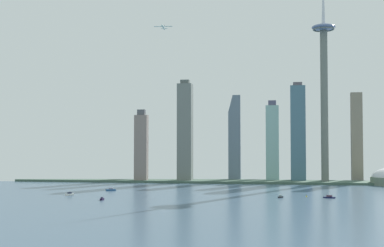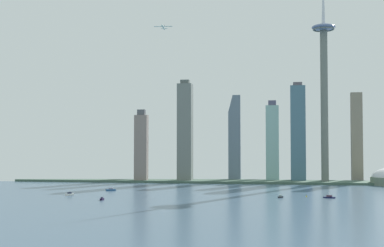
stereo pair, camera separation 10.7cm
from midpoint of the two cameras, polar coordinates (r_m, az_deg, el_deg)
name	(u,v)px [view 2 (the right image)]	position (r m, az deg, el deg)	size (l,w,h in m)	color
ground_plane	(163,209)	(553.16, -2.99, -8.88)	(6000.00, 6000.00, 0.00)	#405971
waterfront_pier	(217,181)	(972.01, 2.63, -6.03)	(730.04, 73.18, 3.83)	#405C4B
observation_tower	(324,74)	(978.30, 13.59, 5.00)	(40.80, 40.80, 378.37)	slate
skyscraper_0	(185,132)	(974.93, -0.72, -0.91)	(25.62, 23.19, 182.30)	slate
skyscraper_1	(141,138)	(1050.13, -5.33, -1.50)	(24.86, 12.95, 163.89)	slate
skyscraper_2	(298,133)	(989.00, 10.98, -1.01)	(26.20, 23.88, 177.59)	#446C7E
skyscraper_3	(366,141)	(1071.49, 17.66, -1.78)	(24.66, 24.55, 152.25)	#AEBFBE
skyscraper_4	(307,154)	(1051.33, 11.90, -3.15)	(17.40, 14.83, 98.05)	#456792
skyscraper_5	(235,138)	(1009.19, 4.48, -1.53)	(22.14, 19.81, 157.65)	slate
skyscraper_6	(141,148)	(977.81, -5.30, -2.51)	(22.85, 14.70, 129.14)	gray
skyscraper_7	(272,149)	(1064.87, 8.36, -2.62)	(18.89, 14.65, 124.56)	slate
skyscraper_8	(342,149)	(1068.08, 15.37, -2.57)	(21.75, 12.93, 117.74)	#A4C3D5
skyscraper_9	(272,143)	(990.79, 8.38, -1.99)	(23.03, 14.65, 146.05)	#88B6B1
skyscraper_10	(357,137)	(1027.83, 16.78, -1.36)	(19.81, 13.53, 160.74)	gray
boat_0	(329,197)	(691.12, 14.11, -7.43)	(14.48, 11.00, 9.28)	#0E1339
boat_1	(281,197)	(682.97, 9.21, -7.53)	(6.77, 8.96, 3.84)	black
boat_2	(111,190)	(792.06, -8.45, -6.82)	(14.44, 10.42, 4.66)	#235287
boat_3	(70,194)	(724.08, -12.63, -7.19)	(9.90, 10.48, 9.38)	white
boat_4	(102,199)	(653.82, -9.35, -7.75)	(4.06, 9.50, 3.57)	black
channel_buoy_0	(307,196)	(700.96, 11.84, -7.39)	(1.76, 1.76, 2.48)	yellow
airplane	(163,27)	(972.91, -3.01, 10.01)	(32.56, 31.41, 8.01)	silver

